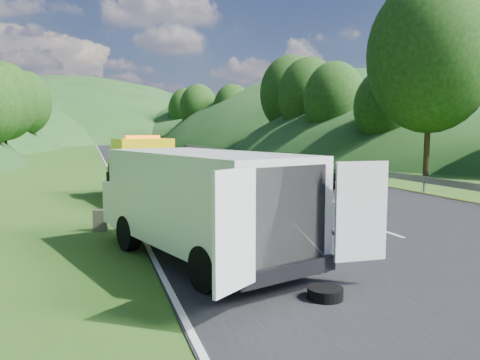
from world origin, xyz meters
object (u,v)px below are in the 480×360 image
object	(u,v)px
suitcase	(100,220)
white_van	(199,199)
woman	(168,222)
passing_suv	(301,188)
spare_tire	(325,300)
tow_truck	(152,169)
child	(213,232)
worker	(321,273)

from	to	relation	value
suitcase	white_van	bearing A→B (deg)	-61.81
woman	passing_suv	xyz separation A→B (m)	(8.13, 7.07, 0.00)
white_van	spare_tire	distance (m)	3.82
suitcase	spare_tire	distance (m)	8.05
tow_truck	white_van	bearing A→B (deg)	-103.00
tow_truck	white_van	size ratio (longest dim) A/B	0.90
child	suitcase	bearing A→B (deg)	171.65
tow_truck	worker	size ratio (longest dim) A/B	3.98
tow_truck	woman	bearing A→B (deg)	-103.71
white_van	child	size ratio (longest dim) A/B	8.11
tow_truck	white_van	world-z (taller)	tow_truck
white_van	worker	world-z (taller)	white_van
white_van	spare_tire	bearing A→B (deg)	-82.06
worker	passing_suv	bearing A→B (deg)	46.31
white_van	suitcase	xyz separation A→B (m)	(-2.12, 3.96, -1.09)
tow_truck	woman	world-z (taller)	tow_truck
woman	worker	size ratio (longest dim) A/B	1.07
tow_truck	child	world-z (taller)	tow_truck
suitcase	passing_suv	bearing A→B (deg)	37.46
tow_truck	child	size ratio (longest dim) A/B	7.27
spare_tire	tow_truck	bearing A→B (deg)	96.06
white_van	worker	distance (m)	3.17
spare_tire	passing_suv	size ratio (longest dim) A/B	0.13
woman	passing_suv	distance (m)	10.77
white_van	passing_suv	bearing A→B (deg)	37.85
suitcase	passing_suv	distance (m)	12.94
spare_tire	passing_suv	distance (m)	16.42
white_van	spare_tire	world-z (taller)	white_van
child	worker	distance (m)	4.71
worker	passing_suv	distance (m)	14.87
woman	spare_tire	distance (m)	8.10
spare_tire	child	bearing A→B (deg)	94.80
woman	worker	world-z (taller)	woman
worker	child	bearing A→B (deg)	84.20
white_van	worker	xyz separation A→B (m)	(2.19, -1.80, -1.42)
white_van	passing_suv	xyz separation A→B (m)	(8.14, 11.83, -1.42)
woman	white_van	bearing A→B (deg)	149.59
child	suitcase	world-z (taller)	suitcase
woman	suitcase	bearing A→B (deg)	80.18
child	suitcase	distance (m)	3.39
white_van	passing_suv	distance (m)	14.43
tow_truck	passing_suv	bearing A→B (deg)	2.72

